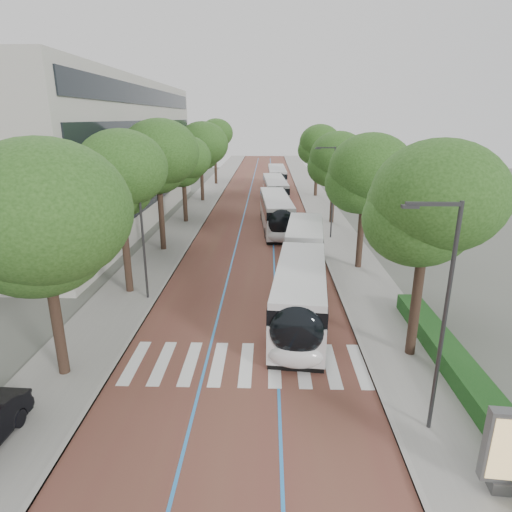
% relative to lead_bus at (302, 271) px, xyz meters
% --- Properties ---
extents(ground, '(160.00, 160.00, 0.00)m').
position_rel_lead_bus_xyz_m(ground, '(-3.20, -8.73, -1.63)').
color(ground, '#51544C').
rests_on(ground, ground).
extents(road, '(11.00, 140.00, 0.02)m').
position_rel_lead_bus_xyz_m(road, '(-3.20, 31.27, -1.62)').
color(road, brown).
rests_on(road, ground).
extents(sidewalk_left, '(4.00, 140.00, 0.12)m').
position_rel_lead_bus_xyz_m(sidewalk_left, '(-10.70, 31.27, -1.57)').
color(sidewalk_left, gray).
rests_on(sidewalk_left, ground).
extents(sidewalk_right, '(4.00, 140.00, 0.12)m').
position_rel_lead_bus_xyz_m(sidewalk_right, '(4.30, 31.27, -1.57)').
color(sidewalk_right, gray).
rests_on(sidewalk_right, ground).
extents(kerb_left, '(0.20, 140.00, 0.14)m').
position_rel_lead_bus_xyz_m(kerb_left, '(-8.80, 31.27, -1.57)').
color(kerb_left, gray).
rests_on(kerb_left, ground).
extents(kerb_right, '(0.20, 140.00, 0.14)m').
position_rel_lead_bus_xyz_m(kerb_right, '(2.40, 31.27, -1.57)').
color(kerb_right, gray).
rests_on(kerb_right, ground).
extents(zebra_crossing, '(10.55, 3.60, 0.01)m').
position_rel_lead_bus_xyz_m(zebra_crossing, '(-3.00, -7.73, -1.60)').
color(zebra_crossing, silver).
rests_on(zebra_crossing, ground).
extents(lane_line_left, '(0.12, 126.00, 0.01)m').
position_rel_lead_bus_xyz_m(lane_line_left, '(-4.80, 31.27, -1.60)').
color(lane_line_left, '#287BC9').
rests_on(lane_line_left, road).
extents(lane_line_right, '(0.12, 126.00, 0.01)m').
position_rel_lead_bus_xyz_m(lane_line_right, '(-1.60, 31.27, -1.60)').
color(lane_line_right, '#287BC9').
rests_on(lane_line_right, road).
extents(office_building, '(18.11, 40.00, 14.00)m').
position_rel_lead_bus_xyz_m(office_building, '(-22.68, 19.27, 5.37)').
color(office_building, '#A9A69D').
rests_on(office_building, ground).
extents(hedge, '(1.20, 14.00, 0.80)m').
position_rel_lead_bus_xyz_m(hedge, '(5.90, -8.73, -1.11)').
color(hedge, '#174216').
rests_on(hedge, sidewalk_right).
extents(streetlight_near, '(1.82, 0.20, 8.00)m').
position_rel_lead_bus_xyz_m(streetlight_near, '(3.42, -11.73, 3.19)').
color(streetlight_near, '#323234').
rests_on(streetlight_near, sidewalk_right).
extents(streetlight_far, '(1.82, 0.20, 8.00)m').
position_rel_lead_bus_xyz_m(streetlight_far, '(3.42, 13.27, 3.19)').
color(streetlight_far, '#323234').
rests_on(streetlight_far, sidewalk_right).
extents(lamp_post_left, '(0.14, 0.14, 8.00)m').
position_rel_lead_bus_xyz_m(lamp_post_left, '(-9.30, -0.73, 2.49)').
color(lamp_post_left, '#323234').
rests_on(lamp_post_left, sidewalk_left).
extents(trees_left, '(6.47, 60.86, 9.86)m').
position_rel_lead_bus_xyz_m(trees_left, '(-10.70, 15.04, 5.20)').
color(trees_left, black).
rests_on(trees_left, ground).
extents(trees_right, '(5.63, 47.45, 9.12)m').
position_rel_lead_bus_xyz_m(trees_right, '(4.50, 13.47, 4.94)').
color(trees_right, black).
rests_on(trees_right, ground).
extents(lead_bus, '(4.37, 18.55, 3.20)m').
position_rel_lead_bus_xyz_m(lead_bus, '(0.00, 0.00, 0.00)').
color(lead_bus, black).
rests_on(lead_bus, ground).
extents(bus_queued_0, '(3.30, 12.53, 3.20)m').
position_rel_lead_bus_xyz_m(bus_queued_0, '(-1.30, 16.32, -0.00)').
color(bus_queued_0, silver).
rests_on(bus_queued_0, ground).
extents(bus_queued_1, '(3.19, 12.52, 3.20)m').
position_rel_lead_bus_xyz_m(bus_queued_1, '(-1.22, 28.91, -0.00)').
color(bus_queued_1, silver).
rests_on(bus_queued_1, ground).
extents(bus_queued_2, '(2.74, 12.44, 3.20)m').
position_rel_lead_bus_xyz_m(bus_queued_2, '(-0.76, 41.72, -0.00)').
color(bus_queued_2, silver).
rests_on(bus_queued_2, ground).
extents(ad_panel, '(1.34, 0.56, 2.72)m').
position_rel_lead_bus_xyz_m(ad_panel, '(4.70, -14.37, -0.08)').
color(ad_panel, '#59595B').
rests_on(ad_panel, sidewalk_right).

